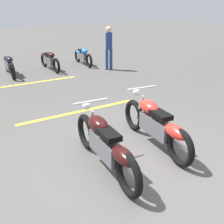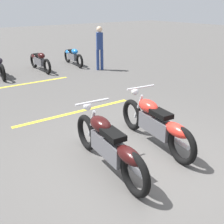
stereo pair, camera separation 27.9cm
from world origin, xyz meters
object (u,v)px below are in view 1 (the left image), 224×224
(motorcycle_row_center, at_px, (9,64))
(bystander_near_row, at_px, (109,46))
(motorcycle_row_left, at_px, (49,60))
(motorcycle_row_far_left, at_px, (83,55))
(motorcycle_dark_foreground, at_px, (106,145))
(motorcycle_bright_foreground, at_px, (156,124))

(motorcycle_row_center, distance_m, bystander_near_row, 3.91)
(motorcycle_row_left, relative_size, motorcycle_row_center, 0.99)
(motorcycle_row_center, xyz_separation_m, bystander_near_row, (-1.33, -3.64, 0.55))
(motorcycle_row_far_left, bearing_deg, motorcycle_dark_foreground, -18.92)
(motorcycle_row_left, bearing_deg, motorcycle_dark_foreground, -13.89)
(motorcycle_bright_foreground, xyz_separation_m, bystander_near_row, (5.94, -2.86, 0.50))
(motorcycle_bright_foreground, height_order, bystander_near_row, bystander_near_row)
(motorcycle_row_far_left, xyz_separation_m, motorcycle_row_left, (-0.16, 1.63, 0.01))
(motorcycle_bright_foreground, bearing_deg, motorcycle_row_left, 2.30)
(motorcycle_dark_foreground, height_order, motorcycle_row_left, motorcycle_dark_foreground)
(motorcycle_bright_foreground, distance_m, motorcycle_row_center, 7.31)
(motorcycle_row_center, bearing_deg, bystander_near_row, 76.13)
(motorcycle_bright_foreground, height_order, motorcycle_row_left, motorcycle_bright_foreground)
(motorcycle_dark_foreground, bearing_deg, motorcycle_row_far_left, -18.99)
(motorcycle_row_far_left, bearing_deg, motorcycle_row_left, -77.58)
(motorcycle_bright_foreground, bearing_deg, motorcycle_dark_foreground, 105.28)
(motorcycle_bright_foreground, xyz_separation_m, motorcycle_dark_foreground, (-0.14, 1.21, 0.00))
(motorcycle_dark_foreground, bearing_deg, motorcycle_row_left, -8.59)
(motorcycle_dark_foreground, xyz_separation_m, bystander_near_row, (6.08, -4.07, 0.50))
(motorcycle_bright_foreground, relative_size, motorcycle_row_far_left, 1.14)
(motorcycle_row_far_left, distance_m, motorcycle_row_left, 1.63)
(motorcycle_dark_foreground, relative_size, motorcycle_row_left, 1.11)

